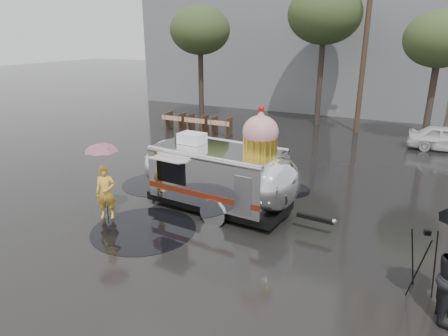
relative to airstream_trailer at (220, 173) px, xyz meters
The scene contains 12 objects.
ground 1.78m from the airstream_trailer, 105.21° to the right, with size 120.00×120.00×0.00m, color black.
puddles 2.16m from the airstream_trailer, 143.77° to the left, with size 6.64×9.52×0.01m.
grey_building 23.77m from the airstream_trailer, 100.78° to the left, with size 22.00×12.00×13.00m, color slate.
utility_pole 13.39m from the airstream_trailer, 80.38° to the left, with size 1.60×0.28×9.00m.
tree_left 14.50m from the airstream_trailer, 121.93° to the left, with size 3.64×3.64×6.95m.
tree_mid 14.69m from the airstream_trailer, 91.39° to the left, with size 4.20×4.20×8.03m.
tree_right 13.61m from the airstream_trailer, 64.30° to the left, with size 3.36×3.36×6.42m.
barricade_row 10.56m from the airstream_trailer, 123.97° to the left, with size 4.30×0.80×1.00m.
airstream_trailer is the anchor object (origin of this frame).
person_left 3.51m from the airstream_trailer, 143.92° to the right, with size 0.60×0.40×1.66m, color yellow.
umbrella_pink 3.57m from the airstream_trailer, 143.92° to the right, with size 1.22×1.22×2.38m.
tripod 6.11m from the airstream_trailer, 18.66° to the right, with size 0.61×0.60×1.52m.
Camera 1 is at (5.63, -9.18, 5.36)m, focal length 32.00 mm.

